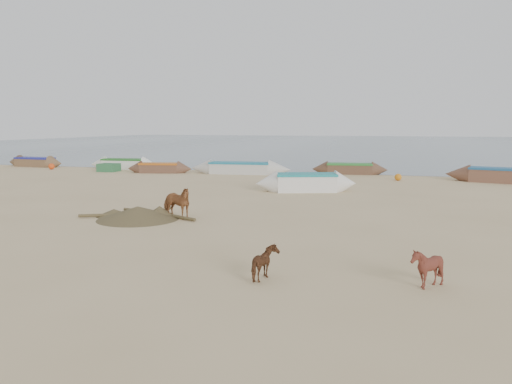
% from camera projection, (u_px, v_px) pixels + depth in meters
% --- Properties ---
extents(ground, '(140.00, 140.00, 0.00)m').
position_uv_depth(ground, '(220.00, 241.00, 15.20)').
color(ground, tan).
rests_on(ground, ground).
extents(sea, '(160.00, 160.00, 0.00)m').
position_uv_depth(sea, '(370.00, 143.00, 93.33)').
color(sea, slate).
rests_on(sea, ground).
extents(cow_adult, '(1.60, 1.06, 1.24)m').
position_uv_depth(cow_adult, '(176.00, 203.00, 18.72)').
color(cow_adult, brown).
rests_on(cow_adult, ground).
extents(calf_front, '(0.90, 0.82, 0.90)m').
position_uv_depth(calf_front, '(427.00, 268.00, 10.83)').
color(calf_front, '#57251B').
rests_on(calf_front, ground).
extents(calf_right, '(0.83, 0.91, 0.77)m').
position_uv_depth(calf_right, '(266.00, 263.00, 11.40)').
color(calf_right, '#55311B').
rests_on(calf_right, ground).
extents(near_canoe, '(5.51, 2.96, 0.96)m').
position_uv_depth(near_canoe, '(306.00, 182.00, 26.48)').
color(near_canoe, white).
rests_on(near_canoe, ground).
extents(debris_pile, '(3.44, 3.44, 0.49)m').
position_uv_depth(debris_pile, '(138.00, 213.00, 18.71)').
color(debris_pile, brown).
rests_on(debris_pile, ground).
extents(waterline_canoes, '(56.74, 5.28, 0.91)m').
position_uv_depth(waterline_canoes, '(330.00, 170.00, 34.44)').
color(waterline_canoes, brown).
rests_on(waterline_canoes, ground).
extents(beach_clutter, '(45.97, 3.53, 0.64)m').
position_uv_depth(beach_clutter, '(382.00, 174.00, 32.65)').
color(beach_clutter, '#2D653C').
rests_on(beach_clutter, ground).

